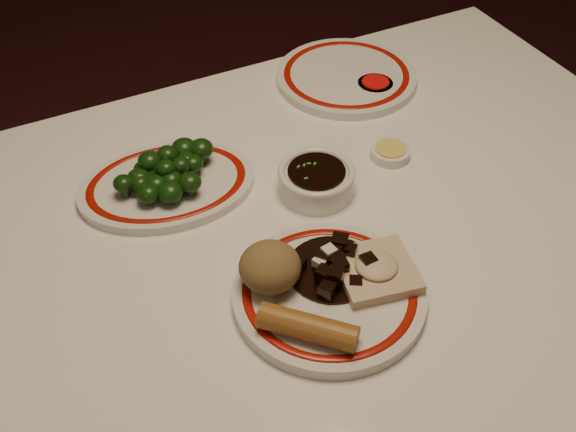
# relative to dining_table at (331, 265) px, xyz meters

# --- Properties ---
(dining_table) EXTENTS (1.20, 0.90, 0.75)m
(dining_table) POSITION_rel_dining_table_xyz_m (0.00, 0.00, 0.00)
(dining_table) COLOR white
(dining_table) RESTS_ON ground
(main_plate) EXTENTS (0.33, 0.33, 0.02)m
(main_plate) POSITION_rel_dining_table_xyz_m (-0.08, -0.12, 0.10)
(main_plate) COLOR silver
(main_plate) RESTS_ON dining_table
(rice_mound) EXTENTS (0.08, 0.08, 0.06)m
(rice_mound) POSITION_rel_dining_table_xyz_m (-0.14, -0.08, 0.14)
(rice_mound) COLOR olive
(rice_mound) RESTS_ON main_plate
(spring_roll) EXTENTS (0.11, 0.11, 0.03)m
(spring_roll) POSITION_rel_dining_table_xyz_m (-0.14, -0.18, 0.13)
(spring_roll) COLOR #956124
(spring_roll) RESTS_ON main_plate
(fried_wonton) EXTENTS (0.12, 0.12, 0.03)m
(fried_wonton) POSITION_rel_dining_table_xyz_m (-0.01, -0.13, 0.12)
(fried_wonton) COLOR beige
(fried_wonton) RESTS_ON main_plate
(stirfry_heap) EXTENTS (0.12, 0.12, 0.03)m
(stirfry_heap) POSITION_rel_dining_table_xyz_m (-0.05, -0.10, 0.12)
(stirfry_heap) COLOR black
(stirfry_heap) RESTS_ON main_plate
(broccoli_plate) EXTENTS (0.30, 0.27, 0.02)m
(broccoli_plate) POSITION_rel_dining_table_xyz_m (-0.19, 0.18, 0.10)
(broccoli_plate) COLOR silver
(broccoli_plate) RESTS_ON dining_table
(broccoli_pile) EXTENTS (0.17, 0.12, 0.05)m
(broccoli_pile) POSITION_rel_dining_table_xyz_m (-0.19, 0.18, 0.13)
(broccoli_pile) COLOR #23471C
(broccoli_pile) RESTS_ON broccoli_plate
(soy_bowl) EXTENTS (0.12, 0.12, 0.04)m
(soy_bowl) POSITION_rel_dining_table_xyz_m (0.01, 0.07, 0.11)
(soy_bowl) COLOR silver
(soy_bowl) RESTS_ON dining_table
(sweet_sour_dish) EXTENTS (0.06, 0.06, 0.02)m
(sweet_sour_dish) POSITION_rel_dining_table_xyz_m (0.24, 0.27, 0.10)
(sweet_sour_dish) COLOR silver
(sweet_sour_dish) RESTS_ON dining_table
(mustard_dish) EXTENTS (0.06, 0.06, 0.02)m
(mustard_dish) POSITION_rel_dining_table_xyz_m (0.16, 0.09, 0.10)
(mustard_dish) COLOR silver
(mustard_dish) RESTS_ON dining_table
(far_plate) EXTENTS (0.29, 0.29, 0.02)m
(far_plate) POSITION_rel_dining_table_xyz_m (0.21, 0.32, 0.10)
(far_plate) COLOR silver
(far_plate) RESTS_ON dining_table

